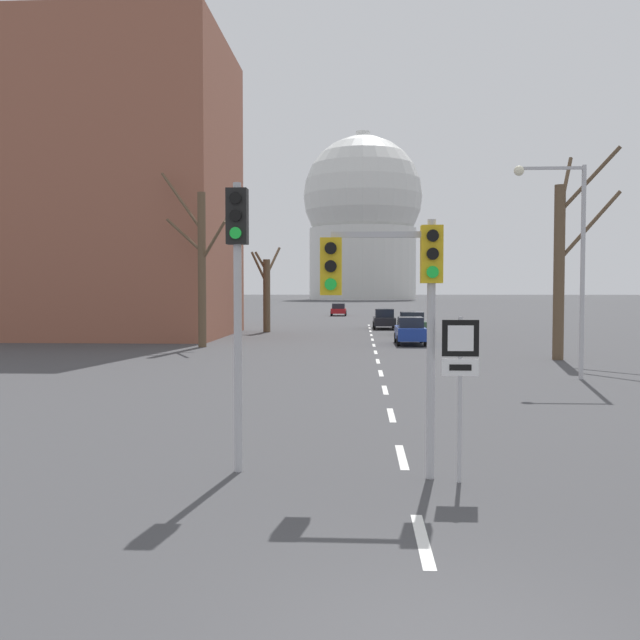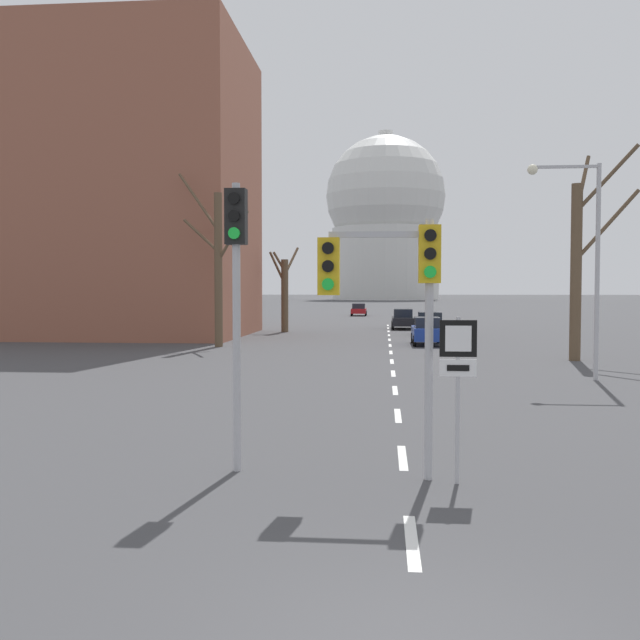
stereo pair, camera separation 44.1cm
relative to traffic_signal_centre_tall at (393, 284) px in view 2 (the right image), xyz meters
name	(u,v)px [view 2 (the right image)]	position (x,y,z in m)	size (l,w,h in m)	color
lane_stripe_0	(412,541)	(0.22, -2.98, -3.28)	(0.16, 2.00, 0.01)	silver
lane_stripe_1	(403,457)	(0.22, 1.52, -3.28)	(0.16, 2.00, 0.01)	silver
lane_stripe_2	(398,415)	(0.22, 6.02, -3.28)	(0.16, 2.00, 0.01)	silver
lane_stripe_3	(395,390)	(0.22, 10.52, -3.28)	(0.16, 2.00, 0.01)	silver
lane_stripe_4	(393,373)	(0.22, 15.02, -3.28)	(0.16, 2.00, 0.01)	silver
lane_stripe_5	(392,361)	(0.22, 19.52, -3.28)	(0.16, 2.00, 0.01)	silver
lane_stripe_6	(391,352)	(0.22, 24.02, -3.28)	(0.16, 2.00, 0.01)	silver
lane_stripe_7	(390,345)	(0.22, 28.52, -3.28)	(0.16, 2.00, 0.01)	silver
lane_stripe_8	(389,340)	(0.22, 33.02, -3.28)	(0.16, 2.00, 0.01)	silver
lane_stripe_9	(389,335)	(0.22, 37.52, -3.28)	(0.16, 2.00, 0.01)	silver
lane_stripe_10	(389,331)	(0.22, 42.02, -3.28)	(0.16, 2.00, 0.01)	silver
lane_stripe_11	(388,328)	(0.22, 46.52, -3.28)	(0.16, 2.00, 0.01)	silver
lane_stripe_12	(388,325)	(0.22, 51.02, -3.28)	(0.16, 2.00, 0.01)	silver
traffic_signal_centre_tall	(393,284)	(0.00, 0.00, 0.00)	(2.04, 0.34, 4.35)	#B2B2B7
traffic_signal_near_left	(236,271)	(-2.70, 0.28, 0.22)	(0.36, 0.34, 5.03)	#B2B2B7
route_sign_post	(458,370)	(1.06, -0.23, -1.41)	(0.60, 0.08, 2.74)	#B2B2B7
street_lamp_right	(583,245)	(6.76, 13.64, 1.44)	(2.51, 0.36, 7.54)	#B2B2B7
sedan_near_left	(430,323)	(3.02, 37.79, -2.47)	(1.87, 4.04, 1.61)	#2D4C33
sedan_near_right	(403,319)	(1.37, 45.37, -2.48)	(1.79, 4.58, 1.61)	black
sedan_mid_centre	(427,331)	(2.32, 29.17, -2.49)	(1.69, 4.17, 1.59)	navy
sedan_far_left	(359,310)	(-3.12, 73.40, -2.54)	(1.85, 4.18, 1.48)	maroon
bare_tree_left_near	(218,262)	(-9.30, 26.83, 1.39)	(4.29, 3.85, 9.86)	brown
bare_tree_right_near	(579,262)	(8.50, 20.66, 1.11)	(2.86, 2.59, 9.38)	brown
bare_tree_left_far	(285,291)	(-7.52, 40.67, -0.24)	(2.21, 2.21, 6.42)	brown
capitol_dome	(385,218)	(0.22, 205.61, 21.45)	(35.94, 35.94, 50.77)	silver
apartment_block_left	(116,191)	(-18.61, 36.00, 6.68)	(18.00, 14.00, 19.93)	#935642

